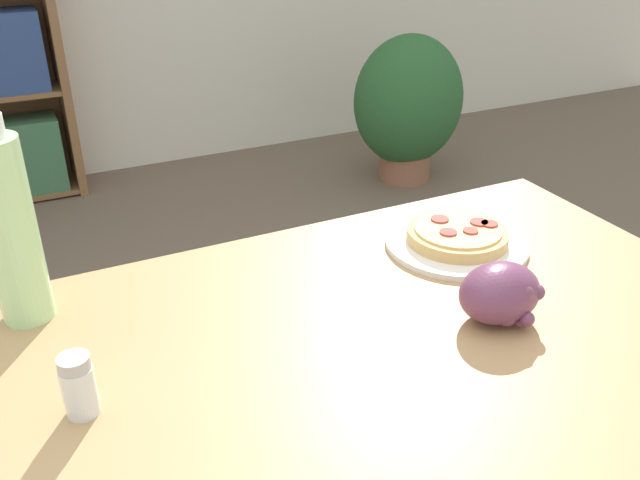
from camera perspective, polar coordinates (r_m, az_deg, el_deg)
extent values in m
cube|color=tan|center=(0.79, 0.39, -15.64)|extent=(1.34, 0.89, 0.03)
cylinder|color=tan|center=(1.55, 14.58, -9.25)|extent=(0.06, 0.06, 0.69)
cylinder|color=white|center=(1.14, 11.40, -0.27)|extent=(0.23, 0.23, 0.01)
cylinder|color=#DBB26B|center=(1.13, 11.47, 0.41)|extent=(0.17, 0.17, 0.02)
cylinder|color=#EACC7A|center=(1.12, 11.53, 0.95)|extent=(0.14, 0.14, 0.00)
cylinder|color=#A83328|center=(1.11, 12.57, 0.77)|extent=(0.02, 0.02, 0.00)
cylinder|color=#A83328|center=(1.14, 10.06, 1.75)|extent=(0.03, 0.03, 0.00)
cylinder|color=#A83328|center=(1.10, 10.75, 0.65)|extent=(0.03, 0.03, 0.00)
cylinder|color=#A83328|center=(1.14, 13.26, 1.47)|extent=(0.03, 0.03, 0.00)
cylinder|color=#A83328|center=(1.14, 14.08, 1.34)|extent=(0.03, 0.03, 0.00)
ellipsoid|color=#6B3856|center=(0.94, 14.87, -4.31)|extent=(0.12, 0.09, 0.08)
sphere|color=#6B3856|center=(0.95, 17.77, -4.20)|extent=(0.02, 0.02, 0.02)
sphere|color=#6B3856|center=(0.94, 17.03, -6.37)|extent=(0.02, 0.02, 0.02)
sphere|color=#6B3856|center=(0.93, 15.44, -6.19)|extent=(0.03, 0.03, 0.03)
sphere|color=#6B3856|center=(0.95, 13.58, -4.52)|extent=(0.03, 0.03, 0.03)
sphere|color=#6B3856|center=(0.93, 13.64, -3.86)|extent=(0.03, 0.03, 0.03)
sphere|color=#6B3856|center=(0.95, 16.53, -4.99)|extent=(0.03, 0.03, 0.03)
sphere|color=#6B3856|center=(0.95, 16.64, -6.41)|extent=(0.02, 0.02, 0.02)
sphere|color=#6B3856|center=(0.96, 14.18, -4.76)|extent=(0.02, 0.02, 0.02)
sphere|color=#6B3856|center=(0.93, 16.75, -4.32)|extent=(0.03, 0.03, 0.03)
cylinder|color=#B7EAA3|center=(0.96, -24.60, 0.54)|extent=(0.07, 0.07, 0.26)
cylinder|color=white|center=(0.81, -19.59, -11.88)|extent=(0.04, 0.04, 0.06)
cylinder|color=#B7B7BC|center=(0.79, -20.03, -9.72)|extent=(0.04, 0.04, 0.02)
cube|color=brown|center=(3.18, -21.54, 15.88)|extent=(0.04, 0.26, 1.39)
cube|color=brown|center=(3.36, -24.75, 3.58)|extent=(0.58, 0.25, 0.02)
cube|color=#3D704C|center=(3.28, -25.32, 6.19)|extent=(0.51, 0.18, 0.32)
cylinder|color=#8E5B42|center=(3.26, 7.15, 6.62)|extent=(0.24, 0.24, 0.17)
ellipsoid|color=#285B2D|center=(3.17, 7.46, 11.57)|extent=(0.52, 0.44, 0.59)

